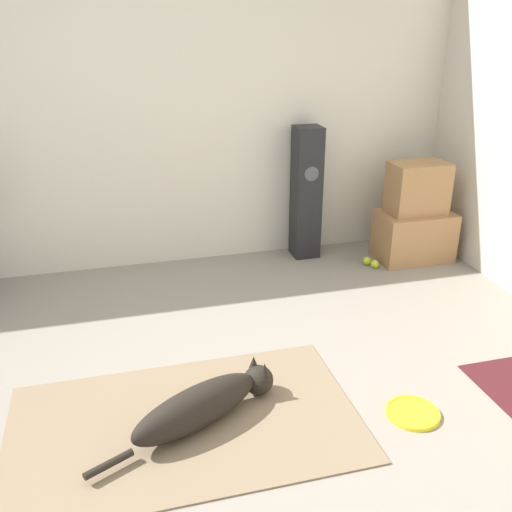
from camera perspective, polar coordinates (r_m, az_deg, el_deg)
The scene contains 10 objects.
ground_plane at distance 2.87m, azimuth -9.02°, elevation -17.26°, with size 12.00×12.00×0.00m, color gray.
wall_back at distance 4.33m, azimuth -13.44°, elevation 14.94°, with size 8.00×0.06×2.55m.
area_rug at distance 2.91m, azimuth -7.10°, elevation -16.25°, with size 1.69×1.01×0.01m.
dog at distance 2.84m, azimuth -5.17°, elevation -14.53°, with size 0.96×0.52×0.21m.
frisbee at distance 3.04m, azimuth 15.42°, elevation -14.85°, with size 0.27×0.27×0.03m.
cardboard_box_lower at distance 4.76m, azimuth 15.48°, elevation 1.95°, with size 0.59×0.37×0.39m.
cardboard_box_upper at distance 4.64m, azimuth 15.86°, elevation 6.56°, with size 0.44×0.28×0.40m.
floor_speaker at distance 4.57m, azimuth 5.04°, elevation 6.27°, with size 0.21×0.21×1.06m.
tennis_ball_by_boxes at distance 4.57m, azimuth 11.77°, elevation -0.79°, with size 0.07×0.07×0.07m.
tennis_ball_near_speaker at distance 4.61m, azimuth 11.04°, elevation -0.47°, with size 0.07×0.07×0.07m.
Camera 1 is at (-0.14, -2.19, 1.84)m, focal length 40.00 mm.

